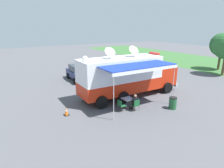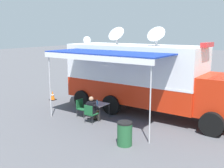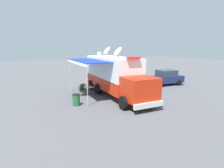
{
  "view_description": "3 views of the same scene",
  "coord_description": "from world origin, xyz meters",
  "px_view_note": "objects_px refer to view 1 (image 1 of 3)",
  "views": [
    {
      "loc": [
        13.1,
        -9.0,
        5.97
      ],
      "look_at": [
        0.19,
        -0.98,
        1.44
      ],
      "focal_mm": 30.82,
      "sensor_mm": 36.0,
      "label": 1
    },
    {
      "loc": [
        12.1,
        6.92,
        4.22
      ],
      "look_at": [
        0.83,
        -0.82,
        1.49
      ],
      "focal_mm": 42.87,
      "sensor_mm": 36.0,
      "label": 2
    },
    {
      "loc": [
        7.75,
        15.41,
        4.49
      ],
      "look_at": [
        0.26,
        0.49,
        1.06
      ],
      "focal_mm": 29.65,
      "sensor_mm": 36.0,
      "label": 3
    }
  ],
  "objects_px": {
    "car_behind_truck": "(78,73)",
    "traffic_cone": "(66,111)",
    "command_truck": "(128,75)",
    "folding_chair_at_table": "(136,104)",
    "seated_responder": "(134,102)",
    "folding_table": "(128,99)",
    "trash_bin": "(173,103)",
    "folding_chair_beside_table": "(121,105)",
    "water_bottle": "(129,98)"
  },
  "relations": [
    {
      "from": "trash_bin",
      "to": "folding_table",
      "type": "bearing_deg",
      "value": -125.82
    },
    {
      "from": "folding_table",
      "to": "seated_responder",
      "type": "bearing_deg",
      "value": 11.54
    },
    {
      "from": "car_behind_truck",
      "to": "folding_chair_at_table",
      "type": "bearing_deg",
      "value": 1.38
    },
    {
      "from": "command_truck",
      "to": "traffic_cone",
      "type": "bearing_deg",
      "value": -81.57
    },
    {
      "from": "folding_chair_beside_table",
      "to": "trash_bin",
      "type": "height_order",
      "value": "trash_bin"
    },
    {
      "from": "folding_chair_beside_table",
      "to": "car_behind_truck",
      "type": "xyz_separation_m",
      "value": [
        -9.83,
        0.72,
        0.37
      ]
    },
    {
      "from": "folding_table",
      "to": "water_bottle",
      "type": "distance_m",
      "value": 0.21
    },
    {
      "from": "folding_chair_at_table",
      "to": "seated_responder",
      "type": "xyz_separation_m",
      "value": [
        -0.19,
        0.0,
        0.14
      ]
    },
    {
      "from": "traffic_cone",
      "to": "folding_table",
      "type": "bearing_deg",
      "value": 75.16
    },
    {
      "from": "water_bottle",
      "to": "folding_chair_at_table",
      "type": "distance_m",
      "value": 0.75
    },
    {
      "from": "water_bottle",
      "to": "seated_responder",
      "type": "xyz_separation_m",
      "value": [
        0.48,
        0.1,
        -0.18
      ]
    },
    {
      "from": "folding_chair_at_table",
      "to": "seated_responder",
      "type": "relative_size",
      "value": 0.7
    },
    {
      "from": "folding_chair_beside_table",
      "to": "car_behind_truck",
      "type": "relative_size",
      "value": 0.2
    },
    {
      "from": "traffic_cone",
      "to": "seated_responder",
      "type": "bearing_deg",
      "value": 68.67
    },
    {
      "from": "water_bottle",
      "to": "seated_responder",
      "type": "bearing_deg",
      "value": 11.85
    },
    {
      "from": "command_truck",
      "to": "folding_chair_beside_table",
      "type": "bearing_deg",
      "value": -44.83
    },
    {
      "from": "trash_bin",
      "to": "traffic_cone",
      "type": "distance_m",
      "value": 7.87
    },
    {
      "from": "folding_chair_at_table",
      "to": "seated_responder",
      "type": "distance_m",
      "value": 0.23
    },
    {
      "from": "command_truck",
      "to": "traffic_cone",
      "type": "xyz_separation_m",
      "value": [
        0.88,
        -5.96,
        -1.67
      ]
    },
    {
      "from": "trash_bin",
      "to": "traffic_cone",
      "type": "xyz_separation_m",
      "value": [
        -3.16,
        -7.21,
        -0.18
      ]
    },
    {
      "from": "traffic_cone",
      "to": "car_behind_truck",
      "type": "distance_m",
      "value": 9.45
    },
    {
      "from": "car_behind_truck",
      "to": "traffic_cone",
      "type": "bearing_deg",
      "value": -27.45
    },
    {
      "from": "folding_table",
      "to": "seated_responder",
      "type": "xyz_separation_m",
      "value": [
        0.61,
        0.12,
        -0.02
      ]
    },
    {
      "from": "folding_chair_at_table",
      "to": "traffic_cone",
      "type": "distance_m",
      "value": 5.01
    },
    {
      "from": "folding_chair_beside_table",
      "to": "traffic_cone",
      "type": "xyz_separation_m",
      "value": [
        -1.47,
        -3.62,
        -0.23
      ]
    },
    {
      "from": "command_truck",
      "to": "trash_bin",
      "type": "xyz_separation_m",
      "value": [
        4.04,
        1.25,
        -1.49
      ]
    },
    {
      "from": "seated_responder",
      "to": "car_behind_truck",
      "type": "height_order",
      "value": "car_behind_truck"
    },
    {
      "from": "water_bottle",
      "to": "command_truck",
      "type": "bearing_deg",
      "value": 146.31
    },
    {
      "from": "command_truck",
      "to": "traffic_cone",
      "type": "height_order",
      "value": "command_truck"
    },
    {
      "from": "folding_table",
      "to": "car_behind_truck",
      "type": "xyz_separation_m",
      "value": [
        -9.55,
        -0.13,
        0.21
      ]
    },
    {
      "from": "trash_bin",
      "to": "folding_chair_beside_table",
      "type": "bearing_deg",
      "value": -115.27
    },
    {
      "from": "folding_table",
      "to": "folding_chair_beside_table",
      "type": "distance_m",
      "value": 0.91
    },
    {
      "from": "water_bottle",
      "to": "traffic_cone",
      "type": "bearing_deg",
      "value": -106.26
    },
    {
      "from": "seated_responder",
      "to": "trash_bin",
      "type": "height_order",
      "value": "seated_responder"
    },
    {
      "from": "command_truck",
      "to": "seated_responder",
      "type": "xyz_separation_m",
      "value": [
        2.68,
        -1.36,
        -1.3
      ]
    },
    {
      "from": "folding_chair_at_table",
      "to": "car_behind_truck",
      "type": "distance_m",
      "value": 10.36
    },
    {
      "from": "car_behind_truck",
      "to": "command_truck",
      "type": "bearing_deg",
      "value": 12.17
    },
    {
      "from": "folding_table",
      "to": "folding_chair_beside_table",
      "type": "relative_size",
      "value": 0.94
    },
    {
      "from": "folding_table",
      "to": "traffic_cone",
      "type": "relative_size",
      "value": 1.4
    },
    {
      "from": "folding_table",
      "to": "folding_chair_beside_table",
      "type": "bearing_deg",
      "value": -71.68
    },
    {
      "from": "command_truck",
      "to": "car_behind_truck",
      "type": "bearing_deg",
      "value": -167.83
    },
    {
      "from": "folding_chair_at_table",
      "to": "trash_bin",
      "type": "xyz_separation_m",
      "value": [
        1.17,
        2.61,
        -0.06
      ]
    },
    {
      "from": "water_bottle",
      "to": "car_behind_truck",
      "type": "height_order",
      "value": "car_behind_truck"
    },
    {
      "from": "command_truck",
      "to": "folding_chair_beside_table",
      "type": "xyz_separation_m",
      "value": [
        2.35,
        -2.34,
        -1.43
      ]
    },
    {
      "from": "folding_chair_at_table",
      "to": "traffic_cone",
      "type": "height_order",
      "value": "folding_chair_at_table"
    },
    {
      "from": "folding_table",
      "to": "trash_bin",
      "type": "xyz_separation_m",
      "value": [
        1.97,
        2.73,
        -0.22
      ]
    },
    {
      "from": "folding_table",
      "to": "folding_chair_beside_table",
      "type": "height_order",
      "value": "folding_chair_beside_table"
    },
    {
      "from": "folding_chair_beside_table",
      "to": "car_behind_truck",
      "type": "height_order",
      "value": "car_behind_truck"
    },
    {
      "from": "water_bottle",
      "to": "trash_bin",
      "type": "height_order",
      "value": "water_bottle"
    },
    {
      "from": "command_truck",
      "to": "seated_responder",
      "type": "relative_size",
      "value": 7.63
    }
  ]
}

